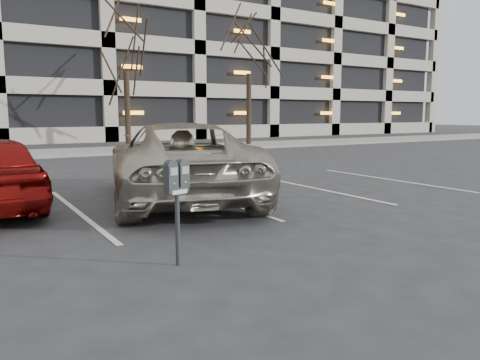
{
  "coord_description": "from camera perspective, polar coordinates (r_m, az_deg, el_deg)",
  "views": [
    {
      "loc": [
        -3.23,
        -6.52,
        1.8
      ],
      "look_at": [
        -0.12,
        -1.38,
        0.96
      ],
      "focal_mm": 35.0,
      "sensor_mm": 36.0,
      "label": 1
    }
  ],
  "objects": [
    {
      "name": "ground",
      "position": [
        7.5,
        -4.75,
        -5.92
      ],
      "size": [
        140.0,
        140.0,
        0.0
      ],
      "primitive_type": "plane",
      "color": "#28282B",
      "rests_on": "ground"
    },
    {
      "name": "parking_meter",
      "position": [
        5.55,
        -7.71,
        -0.79
      ],
      "size": [
        0.34,
        0.2,
        1.25
      ],
      "rotation": [
        0.0,
        0.0,
        0.28
      ],
      "color": "black",
      "rests_on": "ground"
    },
    {
      "name": "parking_garage",
      "position": [
        43.78,
        -10.92,
        17.7
      ],
      "size": [
        52.0,
        20.0,
        19.0
      ],
      "color": "black",
      "rests_on": "ground"
    },
    {
      "name": "sidewalk",
      "position": [
        22.82,
        -23.03,
        3.01
      ],
      "size": [
        80.0,
        4.0,
        0.12
      ],
      "primitive_type": "cube",
      "color": "gray",
      "rests_on": "ground"
    },
    {
      "name": "tree_c",
      "position": [
        24.06,
        -13.91,
        18.28
      ],
      "size": [
        3.76,
        3.76,
        8.55
      ],
      "color": "black",
      "rests_on": "ground"
    },
    {
      "name": "suv_silver",
      "position": [
        9.98,
        -7.45,
        2.28
      ],
      "size": [
        4.21,
        6.38,
        1.64
      ],
      "rotation": [
        0.0,
        0.0,
        2.86
      ],
      "color": "#AFA695",
      "rests_on": "ground"
    },
    {
      "name": "tree_d",
      "position": [
        27.05,
        1.1,
        18.02
      ],
      "size": [
        3.95,
        3.95,
        8.99
      ],
      "color": "black",
      "rests_on": "ground"
    },
    {
      "name": "stall_lines",
      "position": [
        9.19,
        -19.15,
        -3.7
      ],
      "size": [
        16.9,
        5.2,
        0.0
      ],
      "color": "silver",
      "rests_on": "ground"
    }
  ]
}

